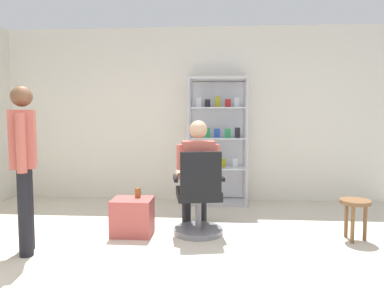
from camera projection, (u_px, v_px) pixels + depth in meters
ground_plane at (166, 287)px, 2.86m from camera, size 7.20×7.20×0.00m
back_wall at (192, 115)px, 5.73m from camera, size 6.00×0.10×2.70m
display_cabinet_main at (217, 140)px, 5.50m from camera, size 0.90×0.45×1.90m
office_chair at (199, 201)px, 4.05m from camera, size 0.60×0.56×0.96m
seated_shopkeeper at (197, 170)px, 4.19m from camera, size 0.54×0.61×1.29m
storage_crate at (132, 217)px, 4.08m from camera, size 0.44×0.36×0.41m
tea_glass at (138, 193)px, 4.12m from camera, size 0.06×0.06×0.11m
standing_customer at (24, 158)px, 3.49m from camera, size 0.35×0.48×1.63m
wooden_stool at (355, 208)px, 3.88m from camera, size 0.32×0.32×0.44m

